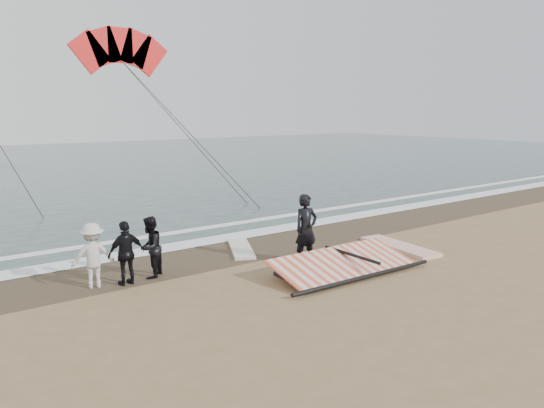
% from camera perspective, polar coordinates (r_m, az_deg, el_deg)
% --- Properties ---
extents(ground, '(120.00, 120.00, 0.00)m').
position_cam_1_polar(ground, '(12.94, 8.26, -8.86)').
color(ground, '#8C704C').
rests_on(ground, ground).
extents(sea, '(120.00, 54.00, 0.02)m').
position_cam_1_polar(sea, '(42.67, -25.09, 3.57)').
color(sea, '#233838').
rests_on(sea, ground).
extents(wet_sand, '(120.00, 2.80, 0.01)m').
position_cam_1_polar(wet_sand, '(16.27, -3.10, -4.78)').
color(wet_sand, '#4C3D2B').
rests_on(wet_sand, ground).
extents(foam_near, '(120.00, 0.90, 0.01)m').
position_cam_1_polar(foam_near, '(17.40, -5.69, -3.75)').
color(foam_near, white).
rests_on(foam_near, sea).
extents(foam_far, '(120.00, 0.45, 0.01)m').
position_cam_1_polar(foam_far, '(18.84, -8.39, -2.73)').
color(foam_far, white).
rests_on(foam_far, sea).
extents(man_main, '(0.74, 0.52, 1.93)m').
position_cam_1_polar(man_main, '(14.53, 3.68, -2.70)').
color(man_main, black).
rests_on(man_main, ground).
extents(board_white, '(1.12, 2.84, 0.11)m').
position_cam_1_polar(board_white, '(16.71, 13.52, -4.47)').
color(board_white, white).
rests_on(board_white, ground).
extents(board_cream, '(1.56, 2.28, 0.09)m').
position_cam_1_polar(board_cream, '(16.06, -3.36, -4.82)').
color(board_cream, silver).
rests_on(board_cream, ground).
extents(trio_cluster, '(2.44, 0.99, 1.58)m').
position_cam_1_polar(trio_cluster, '(13.38, -15.98, -5.01)').
color(trio_cluster, black).
rests_on(trio_cluster, ground).
extents(sail_rig, '(4.59, 1.98, 0.51)m').
position_cam_1_polar(sail_rig, '(13.96, 7.07, -6.56)').
color(sail_rig, black).
rests_on(sail_rig, ground).
extents(kite_red, '(6.42, 6.41, 14.41)m').
position_cam_1_polar(kite_red, '(32.94, -15.95, 15.23)').
color(kite_red, red).
rests_on(kite_red, ground).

